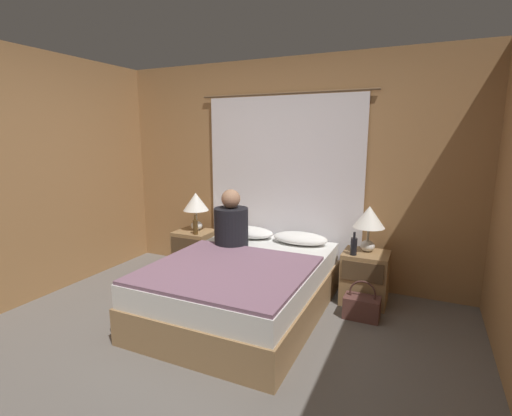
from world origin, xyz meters
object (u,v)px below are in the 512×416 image
at_px(beer_bottle_on_left_stand, 195,227).
at_px(lamp_left, 196,204).
at_px(bed, 243,287).
at_px(nightstand_right, 365,277).
at_px(lamp_right, 369,220).
at_px(pillow_left, 248,232).
at_px(pillow_right, 300,238).
at_px(person_left_in_bed, 231,223).
at_px(beer_bottle_on_right_stand, 354,246).
at_px(handbag_on_floor, 362,307).
at_px(nightstand_left, 195,251).

bearing_deg(beer_bottle_on_left_stand, lamp_left, 120.20).
relative_size(bed, nightstand_right, 3.69).
distance_m(lamp_right, pillow_left, 1.35).
bearing_deg(lamp_right, pillow_right, 179.99).
distance_m(person_left_in_bed, beer_bottle_on_left_stand, 0.64).
height_order(bed, beer_bottle_on_right_stand, beer_bottle_on_right_stand).
bearing_deg(lamp_right, handbag_on_floor, -85.26).
relative_size(lamp_left, beer_bottle_on_right_stand, 2.02).
bearing_deg(nightstand_left, lamp_right, 1.47).
relative_size(nightstand_right, beer_bottle_on_right_stand, 2.28).
height_order(nightstand_left, pillow_left, pillow_left).
xyz_separation_m(nightstand_right, person_left_in_bed, (-1.34, -0.32, 0.49)).
relative_size(lamp_right, beer_bottle_on_right_stand, 2.02).
distance_m(lamp_right, beer_bottle_on_right_stand, 0.31).
height_order(bed, nightstand_right, nightstand_right).
relative_size(pillow_left, handbag_on_floor, 1.64).
distance_m(bed, nightstand_right, 1.23).
xyz_separation_m(pillow_left, beer_bottle_on_right_stand, (1.22, -0.17, 0.04)).
bearing_deg(nightstand_right, beer_bottle_on_left_stand, -176.44).
bearing_deg(person_left_in_bed, bed, -49.14).
xyz_separation_m(nightstand_right, pillow_left, (-1.32, 0.05, 0.31)).
relative_size(bed, beer_bottle_on_left_stand, 8.25).
bearing_deg(lamp_right, pillow_left, 179.99).
xyz_separation_m(nightstand_right, lamp_left, (-2.03, 0.05, 0.58)).
xyz_separation_m(pillow_right, beer_bottle_on_left_stand, (-1.22, -0.17, 0.04)).
bearing_deg(pillow_right, person_left_in_bed, -149.45).
height_order(person_left_in_bed, beer_bottle_on_left_stand, person_left_in_bed).
bearing_deg(lamp_left, beer_bottle_on_right_stand, -5.12).
bearing_deg(handbag_on_floor, nightstand_left, 170.21).
bearing_deg(nightstand_right, beer_bottle_on_right_stand, -131.34).
bearing_deg(beer_bottle_on_right_stand, lamp_left, 174.88).
distance_m(pillow_right, person_left_in_bed, 0.76).
bearing_deg(pillow_right, pillow_left, 180.00).
xyz_separation_m(pillow_left, person_left_in_bed, (-0.02, -0.38, 0.18)).
bearing_deg(pillow_right, nightstand_right, -4.24).
height_order(nightstand_left, lamp_left, lamp_left).
xyz_separation_m(lamp_left, handbag_on_floor, (2.06, -0.41, -0.73)).
height_order(lamp_right, beer_bottle_on_left_stand, lamp_right).
bearing_deg(person_left_in_bed, beer_bottle_on_right_stand, 9.38).
relative_size(lamp_right, handbag_on_floor, 1.26).
xyz_separation_m(bed, beer_bottle_on_left_stand, (-0.91, 0.58, 0.36)).
bearing_deg(bed, person_left_in_bed, 130.86).
bearing_deg(pillow_left, lamp_right, -0.01).
relative_size(pillow_left, pillow_right, 1.00).
bearing_deg(pillow_right, lamp_right, -0.01).
height_order(person_left_in_bed, handbag_on_floor, person_left_in_bed).
bearing_deg(beer_bottle_on_left_stand, person_left_in_bed, -19.16).
xyz_separation_m(beer_bottle_on_left_stand, beer_bottle_on_right_stand, (1.82, -0.00, -0.00)).
xyz_separation_m(nightstand_left, pillow_right, (1.32, 0.05, 0.31)).
relative_size(lamp_right, pillow_left, 0.77).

